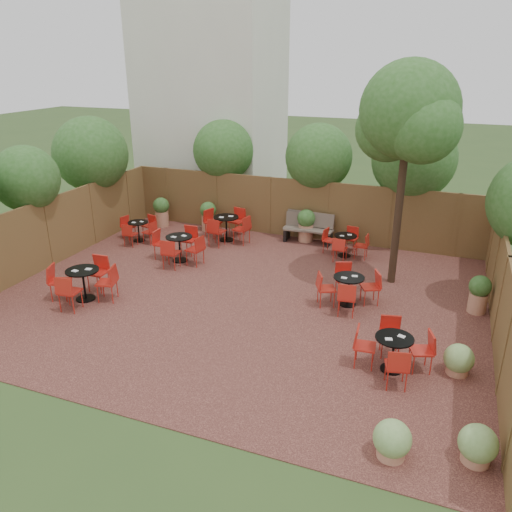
% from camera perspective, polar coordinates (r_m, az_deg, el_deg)
% --- Properties ---
extents(ground, '(80.00, 80.00, 0.00)m').
position_cam_1_polar(ground, '(13.17, -1.83, -4.65)').
color(ground, '#354F23').
rests_on(ground, ground).
extents(courtyard_paving, '(12.00, 10.00, 0.02)m').
position_cam_1_polar(courtyard_paving, '(13.17, -1.83, -4.61)').
color(courtyard_paving, '#3A1B17').
rests_on(courtyard_paving, ground).
extents(fence_back, '(12.00, 0.08, 2.00)m').
position_cam_1_polar(fence_back, '(17.22, 4.64, 5.27)').
color(fence_back, brown).
rests_on(fence_back, ground).
extents(fence_left, '(0.08, 10.00, 2.00)m').
position_cam_1_polar(fence_left, '(15.96, -22.16, 2.37)').
color(fence_left, brown).
rests_on(fence_left, ground).
extents(fence_right, '(0.08, 10.00, 2.00)m').
position_cam_1_polar(fence_right, '(11.96, 25.73, -4.49)').
color(fence_right, brown).
rests_on(fence_right, ground).
extents(neighbour_building, '(5.00, 4.00, 8.00)m').
position_cam_1_polar(neighbour_building, '(21.04, -4.91, 16.57)').
color(neighbour_building, silver).
rests_on(neighbour_building, ground).
extents(overhang_foliage, '(15.69, 10.87, 2.62)m').
position_cam_1_polar(overhang_foliage, '(15.35, -3.17, 9.87)').
color(overhang_foliage, '#29561C').
rests_on(overhang_foliage, ground).
extents(courtyard_tree, '(2.62, 2.52, 5.76)m').
position_cam_1_polar(courtyard_tree, '(13.36, 16.60, 14.54)').
color(courtyard_tree, black).
rests_on(courtyard_tree, courtyard_paving).
extents(park_bench_left, '(1.64, 0.62, 1.00)m').
position_cam_1_polar(park_bench_left, '(16.88, 5.93, 3.22)').
color(park_bench_left, brown).
rests_on(park_bench_left, courtyard_paving).
extents(park_bench_right, '(1.58, 0.63, 0.95)m').
position_cam_1_polar(park_bench_right, '(16.89, 5.82, 3.16)').
color(park_bench_right, brown).
rests_on(park_bench_right, courtyard_paving).
extents(bistro_tables, '(10.28, 7.35, 0.94)m').
position_cam_1_polar(bistro_tables, '(14.26, -2.97, -0.51)').
color(bistro_tables, black).
rests_on(bistro_tables, courtyard_paving).
extents(planters, '(11.08, 3.95, 1.08)m').
position_cam_1_polar(planters, '(16.61, 0.62, 3.20)').
color(planters, '#B27759').
rests_on(planters, courtyard_paving).
extents(low_shrubs, '(1.81, 3.31, 0.64)m').
position_cam_1_polar(low_shrubs, '(9.34, 20.19, -16.03)').
color(low_shrubs, '#B27759').
rests_on(low_shrubs, courtyard_paving).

